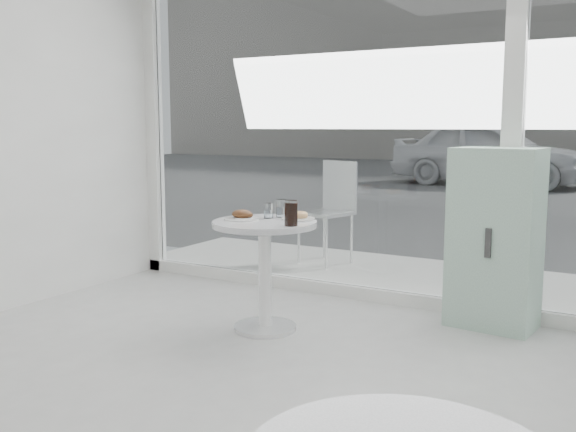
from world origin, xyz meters
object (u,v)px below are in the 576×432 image
Objects in this scene: car_white at (489,153)px; water_tumbler_b at (281,209)px; patio_chair at (331,205)px; cola_glass at (291,213)px; main_table at (265,252)px; plate_donut at (298,217)px; mint_cabinet at (495,239)px; plate_fritter at (243,216)px; water_tumbler_a at (268,212)px.

car_white reaches higher than water_tumbler_b.
cola_glass is at bearing -54.53° from patio_chair.
main_table is 0.34m from plate_donut.
cola_glass is (0.26, -0.31, 0.02)m from water_tumbler_b.
plate_fritter is at bearing -143.48° from mint_cabinet.
mint_cabinet reaches higher than plate_fritter.
water_tumbler_b is (0.16, 0.25, 0.03)m from plate_fritter.
plate_donut is at bearing -143.67° from mint_cabinet.
mint_cabinet is at bearing 32.75° from main_table.
water_tumbler_b reaches higher than plate_fritter.
car_white reaches higher than main_table.
car_white is at bearing 96.54° from plate_donut.
plate_donut is 0.18m from water_tumbler_b.
main_table is 12.14m from car_white.
patio_chair is at bearing 105.39° from water_tumbler_b.
patio_chair reaches higher than main_table.
cola_glass reaches higher than plate_donut.
patio_chair is 2.30m from cola_glass.
water_tumbler_b is 0.41m from cola_glass.
water_tumbler_b is at bearing 129.51° from cola_glass.
plate_fritter is at bearing -64.76° from patio_chair.
car_white reaches higher than plate_donut.
plate_fritter is 0.39m from plate_donut.
water_tumbler_a is (0.46, -1.94, 0.19)m from patio_chair.
cola_glass reaches higher than plate_fritter.
plate_donut is at bearing 31.42° from plate_fritter.
mint_cabinet is at bearing 27.91° from water_tumbler_a.
water_tumbler_b is at bearing -148.58° from mint_cabinet.
plate_donut is at bearing -17.27° from water_tumbler_b.
water_tumbler_a reaches higher than plate_donut.
patio_chair is 9.50× the size of water_tumbler_a.
main_table is 0.35m from water_tumbler_b.
plate_fritter reaches higher than plate_donut.
water_tumbler_a reaches higher than plate_fritter.
mint_cabinet is 1.39m from plate_donut.
main_table is at bearing -60.34° from patio_chair.
mint_cabinet is 1.77m from plate_fritter.
water_tumbler_a is at bearing -169.30° from car_white.
mint_cabinet is at bearing -161.95° from car_white.
main_table is 0.41m from cola_glass.
patio_chair reaches higher than plate_fritter.
mint_cabinet is 1.51m from water_tumbler_b.
main_table is 6.07× the size of water_tumbler_b.
main_table is at bearing -169.13° from car_white.
plate_fritter is (-1.52, -0.90, 0.16)m from mint_cabinet.
car_white is 12.01m from water_tumbler_a.
cola_glass is (1.46, -12.17, 0.07)m from car_white.
main_table is 4.63× the size of cola_glass.
car_white is 11.99m from plate_donut.
cola_glass is at bearing -132.93° from mint_cabinet.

